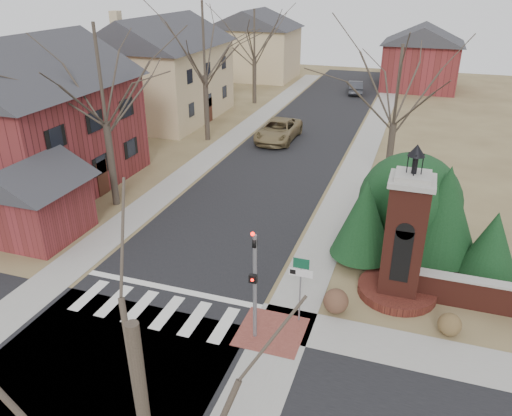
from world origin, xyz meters
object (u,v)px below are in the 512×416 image
at_px(traffic_signal_pole, 255,277).
at_px(sign_post, 300,277).
at_px(brick_gate_monument, 403,248).
at_px(pickup_truck, 278,130).
at_px(distant_car, 355,87).

bearing_deg(traffic_signal_pole, sign_post, 47.57).
distance_m(traffic_signal_pole, brick_gate_monument, 6.47).
relative_size(brick_gate_monument, pickup_truck, 1.11).
xyz_separation_m(brick_gate_monument, pickup_truck, (-10.60, 18.63, -1.35)).
relative_size(sign_post, brick_gate_monument, 0.42).
height_order(sign_post, distant_car, sign_post).
distance_m(traffic_signal_pole, distant_car, 42.30).
distance_m(sign_post, pickup_truck, 22.83).
relative_size(traffic_signal_pole, pickup_truck, 0.77).
bearing_deg(distant_car, brick_gate_monument, 91.18).
bearing_deg(sign_post, brick_gate_monument, 41.42).
bearing_deg(sign_post, distant_car, 95.60).
relative_size(traffic_signal_pole, brick_gate_monument, 0.69).
bearing_deg(sign_post, pickup_truck, 108.39).
xyz_separation_m(traffic_signal_pole, distant_car, (-2.70, 42.17, -1.89)).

